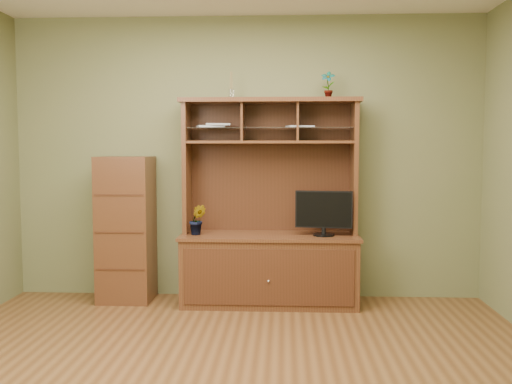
{
  "coord_description": "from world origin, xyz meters",
  "views": [
    {
      "loc": [
        0.37,
        -3.51,
        1.45
      ],
      "look_at": [
        0.14,
        1.2,
        1.08
      ],
      "focal_mm": 40.0,
      "sensor_mm": 36.0,
      "label": 1
    }
  ],
  "objects": [
    {
      "name": "room",
      "position": [
        0.0,
        0.0,
        1.35
      ],
      "size": [
        4.54,
        4.04,
        2.74
      ],
      "color": "#553318",
      "rests_on": "ground"
    },
    {
      "name": "media_hutch",
      "position": [
        0.24,
        1.73,
        0.52
      ],
      "size": [
        1.66,
        0.61,
        1.9
      ],
      "color": "#452113",
      "rests_on": "room"
    },
    {
      "name": "monitor",
      "position": [
        0.73,
        1.65,
        0.87
      ],
      "size": [
        0.51,
        0.2,
        0.41
      ],
      "rotation": [
        0.0,
        0.0,
        -0.12
      ],
      "color": "black",
      "rests_on": "media_hutch"
    },
    {
      "name": "orchid_plant",
      "position": [
        -0.42,
        1.65,
        0.79
      ],
      "size": [
        0.16,
        0.13,
        0.28
      ],
      "primitive_type": "imported",
      "rotation": [
        0.0,
        0.0,
        0.04
      ],
      "color": "#385C1F",
      "rests_on": "media_hutch"
    },
    {
      "name": "top_plant",
      "position": [
        0.77,
        1.8,
        2.03
      ],
      "size": [
        0.15,
        0.12,
        0.25
      ],
      "primitive_type": "imported",
      "rotation": [
        0.0,
        0.0,
        -0.29
      ],
      "color": "#3A6021",
      "rests_on": "media_hutch"
    },
    {
      "name": "reed_diffuser",
      "position": [
        -0.12,
        1.8,
        2.0
      ],
      "size": [
        0.05,
        0.05,
        0.25
      ],
      "color": "silver",
      "rests_on": "media_hutch"
    },
    {
      "name": "magazines",
      "position": [
        -0.03,
        1.8,
        1.65
      ],
      "size": [
        1.11,
        0.24,
        0.04
      ],
      "color": "#B3B3B8",
      "rests_on": "media_hutch"
    },
    {
      "name": "side_cabinet",
      "position": [
        -1.12,
        1.76,
        0.68
      ],
      "size": [
        0.49,
        0.44,
        1.37
      ],
      "color": "#452113",
      "rests_on": "room"
    }
  ]
}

